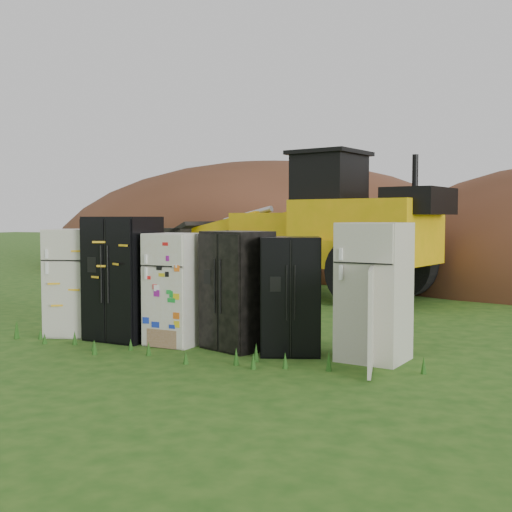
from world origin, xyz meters
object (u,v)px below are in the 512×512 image
Objects in this scene: fridge_open_door at (374,292)px; fridge_black_side at (123,278)px; fridge_black_right at (290,296)px; wheel_loader at (298,224)px; fridge_sticker at (175,289)px; fridge_dark_mid at (237,290)px; fridge_leftmost at (73,282)px.

fridge_black_side is at bearing -170.15° from fridge_open_door.
wheel_loader reaches higher than fridge_black_right.
fridge_sticker is at bearing 160.05° from fridge_black_right.
fridge_open_door reaches higher than fridge_dark_mid.
fridge_sticker is at bearing 2.87° from fridge_black_side.
fridge_black_side is 4.00m from fridge_open_door.
wheel_loader is at bearing 87.47° from fridge_black_right.
fridge_open_door is at bearing 4.95° from fridge_black_side.
wheel_loader reaches higher than fridge_sticker.
fridge_open_door is 0.26× the size of wheel_loader.
fridge_leftmost is at bearing -176.78° from fridge_sticker.
fridge_black_right is (0.84, -0.04, -0.04)m from fridge_dark_mid.
wheel_loader is at bearing 123.40° from fridge_dark_mid.
wheel_loader is (-1.35, 6.71, 0.90)m from fridge_dark_mid.
fridge_open_door reaches higher than fridge_leftmost.
wheel_loader is (-0.35, 6.77, 0.92)m from fridge_sticker.
fridge_black_right is 7.16m from wheel_loader.
fridge_black_right is (3.79, -0.01, -0.04)m from fridge_leftmost.
fridge_black_side is at bearing -81.91° from wheel_loader.
wheel_loader is (-2.19, 6.76, 0.94)m from fridge_black_right.
fridge_leftmost is 1.94m from fridge_sticker.
fridge_leftmost is 6.99m from wheel_loader.
fridge_black_side is 1.12× the size of fridge_dark_mid.
wheel_loader reaches higher than fridge_black_side.
fridge_sticker is 6.85m from wheel_loader.
fridge_open_door is at bearing -16.65° from fridge_leftmost.
fridge_sticker is 1.01m from fridge_dark_mid.
fridge_black_right is at bearing -168.74° from fridge_open_door.
fridge_black_side reaches higher than fridge_black_right.
fridge_dark_mid reaches higher than fridge_black_right.
wheel_loader reaches higher than fridge_leftmost.
fridge_dark_mid is (2.95, 0.03, -0.01)m from fridge_leftmost.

